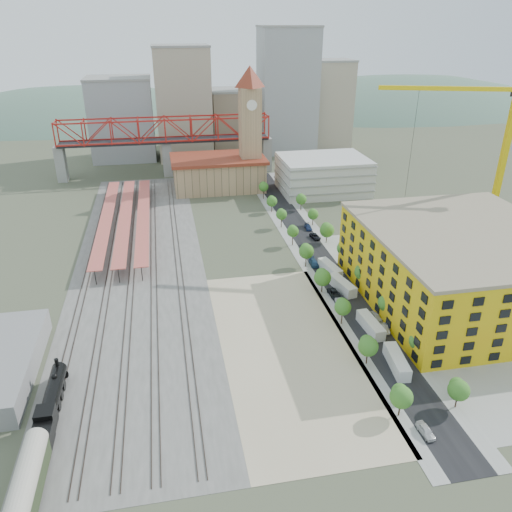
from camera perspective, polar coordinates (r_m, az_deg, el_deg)
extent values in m
plane|color=#474C38|center=(135.90, 2.01, -2.52)|extent=(400.00, 400.00, 0.00)
cube|color=#605E59|center=(149.01, -13.14, -0.56)|extent=(36.00, 165.00, 0.06)
cube|color=tan|center=(109.06, 3.60, -10.36)|extent=(28.00, 67.00, 0.06)
cube|color=black|center=(152.71, 6.65, 0.63)|extent=(12.00, 170.00, 0.06)
cube|color=gray|center=(151.25, 4.65, 0.47)|extent=(3.00, 170.00, 0.04)
cube|color=gray|center=(154.36, 8.60, 0.79)|extent=(3.00, 170.00, 0.04)
cube|color=gray|center=(136.59, 22.78, -4.53)|extent=(50.00, 90.00, 0.06)
cube|color=#382B23|center=(150.56, -18.73, -0.96)|extent=(0.12, 160.00, 0.18)
cube|color=#382B23|center=(150.34, -18.19, -0.92)|extent=(0.12, 160.00, 0.18)
cube|color=#382B23|center=(149.73, -16.47, -0.78)|extent=(0.12, 160.00, 0.18)
cube|color=#382B23|center=(149.57, -15.92, -0.74)|extent=(0.12, 160.00, 0.18)
cube|color=#382B23|center=(149.15, -14.18, -0.60)|extent=(0.12, 160.00, 0.18)
cube|color=#382B23|center=(149.04, -13.63, -0.56)|extent=(0.12, 160.00, 0.18)
cube|color=#382B23|center=(148.80, -11.89, -0.42)|extent=(0.12, 160.00, 0.18)
cube|color=#382B23|center=(148.75, -11.33, -0.37)|extent=(0.12, 160.00, 0.18)
cube|color=#382B23|center=(148.70, -9.20, -0.20)|extent=(0.12, 160.00, 0.18)
cube|color=#382B23|center=(148.72, -8.65, -0.15)|extent=(0.12, 160.00, 0.18)
cube|color=#C64E4C|center=(173.71, -16.72, 4.25)|extent=(4.00, 80.00, 0.25)
cylinder|color=black|center=(174.41, -16.63, 3.64)|extent=(0.24, 0.24, 4.00)
cube|color=#C64E4C|center=(173.13, -14.74, 4.43)|extent=(4.00, 80.00, 0.25)
cylinder|color=black|center=(173.83, -14.67, 3.81)|extent=(0.24, 0.24, 4.00)
cube|color=#C64E4C|center=(172.75, -12.76, 4.60)|extent=(4.00, 80.00, 0.25)
cylinder|color=black|center=(173.46, -12.70, 3.98)|extent=(0.24, 0.24, 4.00)
cube|color=tan|center=(208.29, -4.32, 9.32)|extent=(36.00, 22.00, 12.00)
cube|color=maroon|center=(206.58, -4.38, 11.05)|extent=(38.00, 24.00, 1.20)
cube|color=tan|center=(204.73, -0.68, 13.15)|extent=(8.00, 8.00, 40.00)
pyramid|color=maroon|center=(200.60, -0.72, 20.98)|extent=(12.00, 12.00, 8.00)
cylinder|color=white|center=(198.20, -0.48, 16.85)|extent=(4.00, 0.30, 4.00)
cube|color=silver|center=(205.27, 7.67, 9.21)|extent=(34.00, 26.00, 14.00)
cube|color=gray|center=(232.89, -21.38, 9.78)|extent=(4.00, 6.00, 15.00)
cube|color=gray|center=(233.71, 1.19, 11.56)|extent=(4.00, 6.00, 15.00)
cube|color=gray|center=(228.92, -10.11, 10.88)|extent=(4.00, 6.00, 15.00)
cube|color=black|center=(227.08, -10.26, 12.83)|extent=(90.00, 9.00, 1.00)
cube|color=yellow|center=(131.03, 22.33, -1.28)|extent=(44.00, 50.00, 18.00)
cube|color=gray|center=(127.38, 23.02, 2.50)|extent=(44.60, 50.60, 0.80)
cube|color=#9EA0A3|center=(261.36, -15.06, 14.80)|extent=(30.00, 25.00, 38.00)
cube|color=#B2A58C|center=(254.98, -8.30, 16.73)|extent=(26.00, 22.00, 52.00)
cube|color=gray|center=(274.11, -2.50, 15.22)|extent=(24.00, 24.00, 30.00)
cube|color=#9EA0A3|center=(267.15, 3.59, 18.19)|extent=(28.00, 22.00, 60.00)
cube|color=#B2A58C|center=(279.77, 8.26, 16.66)|extent=(22.00, 20.00, 44.00)
cube|color=brown|center=(282.62, -5.71, 15.03)|extent=(20.00, 20.00, 26.00)
ellipsoid|color=#4C6B59|center=(402.75, -17.78, 5.16)|extent=(396.00, 216.00, 180.00)
ellipsoid|color=#4C6B59|center=(413.30, -0.64, 3.36)|extent=(484.00, 264.00, 220.00)
ellipsoid|color=#4C6B59|center=(441.54, 14.98, 6.99)|extent=(418.00, 228.00, 190.00)
cylinder|color=black|center=(100.86, -22.13, -14.07)|extent=(2.79, 13.41, 2.79)
cube|color=black|center=(95.30, -22.89, -16.70)|extent=(3.13, 3.35, 3.58)
cylinder|color=black|center=(104.02, -21.81, -11.27)|extent=(0.78, 0.78, 1.79)
sphere|color=black|center=(101.71, -22.06, -12.64)|extent=(1.12, 1.12, 1.12)
cone|color=black|center=(107.73, -21.32, -12.22)|extent=(2.90, 1.79, 2.90)
cube|color=black|center=(92.13, -23.38, -19.08)|extent=(3.13, 6.70, 3.13)
cube|color=#24321B|center=(84.65, -24.87, -23.86)|extent=(3.24, 20.11, 3.58)
cylinder|color=#ADA899|center=(83.29, -25.13, -22.99)|extent=(3.46, 20.11, 3.46)
cube|color=yellow|center=(164.77, 26.08, 8.28)|extent=(1.58, 1.58, 44.36)
cube|color=yellow|center=(154.98, 21.03, 17.44)|extent=(36.10, 12.35, 1.18)
cube|color=silver|center=(106.48, 15.79, -11.54)|extent=(3.81, 10.29, 2.75)
cube|color=silver|center=(116.37, 12.96, -7.71)|extent=(3.19, 9.96, 2.69)
cube|color=silver|center=(131.23, 9.81, -3.32)|extent=(4.79, 10.41, 2.76)
cube|color=silver|center=(139.38, 8.45, -1.43)|extent=(4.37, 10.03, 2.66)
imported|color=silver|center=(93.94, 18.83, -18.40)|extent=(1.99, 4.42, 1.47)
imported|color=#A8A8AD|center=(124.53, 9.65, -5.34)|extent=(1.59, 4.40, 1.44)
imported|color=black|center=(128.50, 8.92, -4.26)|extent=(2.51, 5.11, 1.39)
imported|color=navy|center=(143.40, 6.61, -0.76)|extent=(2.39, 5.37, 1.53)
imported|color=silver|center=(120.76, 13.54, -6.79)|extent=(2.35, 4.51, 1.47)
imported|color=#A1A1A6|center=(117.11, 14.48, -8.05)|extent=(1.84, 4.29, 1.37)
imported|color=black|center=(160.87, 6.78, 2.21)|extent=(2.99, 5.25, 1.38)
imported|color=navy|center=(168.03, 5.98, 3.30)|extent=(2.24, 4.92, 1.40)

